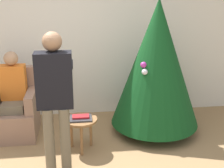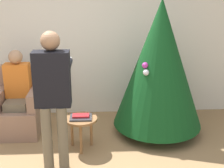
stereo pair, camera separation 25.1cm
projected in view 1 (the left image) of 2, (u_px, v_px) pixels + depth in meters
wall_back at (66, 35)px, 4.96m from camera, size 8.00×0.06×2.70m
christmas_tree at (157, 63)px, 4.42m from camera, size 1.29×1.29×1.96m
armchair at (16, 112)px, 4.57m from camera, size 0.62×0.73×0.96m
person_seated at (13, 91)px, 4.44m from camera, size 0.36×0.46×1.23m
person_standing at (55, 92)px, 3.48m from camera, size 0.42×0.57×1.65m
side_stool at (81, 123)px, 4.10m from camera, size 0.43×0.43×0.45m
laptop at (81, 118)px, 4.07m from camera, size 0.29×0.24×0.02m
book at (81, 117)px, 4.07m from camera, size 0.22×0.12×0.02m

